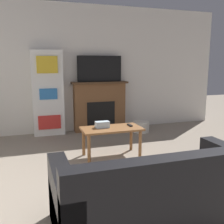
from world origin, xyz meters
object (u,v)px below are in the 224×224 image
object	(u,v)px
fireplace	(100,106)
bookshelf	(48,93)
tv	(100,69)
storage_basket	(141,127)
couch	(161,200)
coffee_table	(112,132)

from	to	relation	value
fireplace	bookshelf	bearing A→B (deg)	-178.85
tv	storage_basket	bearing A→B (deg)	-27.37
couch	bookshelf	bearing A→B (deg)	100.36
tv	couch	size ratio (longest dim) A/B	0.52
bookshelf	fireplace	bearing A→B (deg)	1.15
bookshelf	storage_basket	world-z (taller)	bookshelf
fireplace	coffee_table	xyz separation A→B (m)	(-0.28, -1.69, -0.15)
coffee_table	storage_basket	bearing A→B (deg)	48.89
tv	storage_basket	world-z (taller)	tv
tv	bookshelf	bearing A→B (deg)	-179.88
tv	bookshelf	distance (m)	1.21
fireplace	tv	size ratio (longest dim) A/B	1.26
tv	couch	distance (m)	3.78
tv	couch	xyz separation A→B (m)	(-0.45, -3.60, -1.08)
fireplace	storage_basket	bearing A→B (deg)	-28.46
couch	bookshelf	world-z (taller)	bookshelf
fireplace	storage_basket	distance (m)	1.02
tv	coffee_table	world-z (taller)	tv
tv	bookshelf	world-z (taller)	bookshelf
tv	couch	world-z (taller)	tv
fireplace	storage_basket	size ratio (longest dim) A/B	3.54
coffee_table	fireplace	bearing A→B (deg)	80.62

